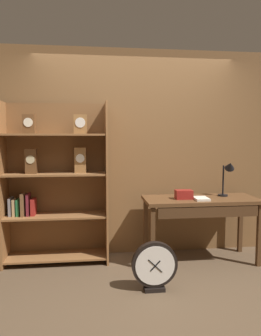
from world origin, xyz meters
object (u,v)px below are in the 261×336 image
object	(u,v)px
desk_lamp	(228,172)
workbench	(201,206)
open_repair_manual	(201,199)
toolbox_small	(184,194)
bookshelf	(55,184)
round_clock_large	(155,266)

from	to	relation	value
desk_lamp	workbench	bearing A→B (deg)	-167.48
open_repair_manual	toolbox_small	bearing A→B (deg)	162.06
desk_lamp	open_repair_manual	xyz separation A→B (m)	(-0.39, -0.16, -0.29)
bookshelf	desk_lamp	xyz separation A→B (m)	(2.10, -0.14, 0.14)
bookshelf	toolbox_small	size ratio (longest dim) A/B	9.67
bookshelf	desk_lamp	distance (m)	2.10
bookshelf	open_repair_manual	bearing A→B (deg)	-9.98
toolbox_small	bookshelf	bearing A→B (deg)	171.29
workbench	bookshelf	bearing A→B (deg)	172.67
toolbox_small	open_repair_manual	bearing A→B (deg)	-19.76
bookshelf	round_clock_large	xyz separation A→B (m)	(1.04, -0.88, -0.69)
bookshelf	round_clock_large	distance (m)	1.53
desk_lamp	bookshelf	bearing A→B (deg)	176.08
bookshelf	desk_lamp	bearing A→B (deg)	-3.92
workbench	toolbox_small	distance (m)	0.27
bookshelf	workbench	world-z (taller)	bookshelf
round_clock_large	bookshelf	bearing A→B (deg)	139.98
toolbox_small	round_clock_large	xyz separation A→B (m)	(-0.47, -0.64, -0.58)
workbench	open_repair_manual	world-z (taller)	open_repair_manual
workbench	desk_lamp	world-z (taller)	desk_lamp
workbench	toolbox_small	world-z (taller)	toolbox_small
workbench	open_repair_manual	xyz separation A→B (m)	(-0.03, -0.08, 0.11)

